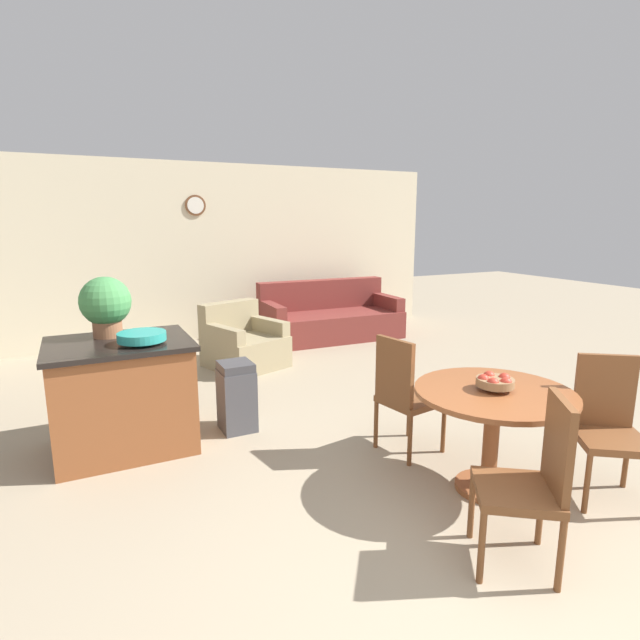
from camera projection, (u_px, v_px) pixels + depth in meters
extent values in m
plane|color=gray|center=(538.00, 629.00, 2.31)|extent=(24.00, 24.00, 0.00)
cube|color=beige|center=(202.00, 253.00, 7.66)|extent=(8.00, 0.06, 2.70)
cylinder|color=brown|center=(195.00, 205.00, 7.45)|extent=(0.31, 0.02, 0.31)
cylinder|color=white|center=(196.00, 205.00, 7.44)|extent=(0.25, 0.01, 0.25)
cylinder|color=brown|center=(487.00, 487.00, 3.50)|extent=(0.45, 0.45, 0.04)
cylinder|color=brown|center=(491.00, 441.00, 3.43)|extent=(0.11, 0.11, 0.66)
cylinder|color=brown|center=(494.00, 393.00, 3.36)|extent=(1.06, 1.06, 0.03)
cylinder|color=brown|center=(482.00, 548.00, 2.57)|extent=(0.04, 0.04, 0.40)
cylinder|color=brown|center=(472.00, 506.00, 2.94)|extent=(0.04, 0.04, 0.40)
cylinder|color=brown|center=(561.00, 556.00, 2.51)|extent=(0.04, 0.04, 0.40)
cylinder|color=brown|center=(540.00, 512.00, 2.88)|extent=(0.04, 0.04, 0.40)
cube|color=brown|center=(516.00, 491.00, 2.68)|extent=(0.59, 0.59, 0.05)
cube|color=brown|center=(558.00, 445.00, 2.59)|extent=(0.26, 0.34, 0.51)
cylinder|color=brown|center=(587.00, 484.00, 3.19)|extent=(0.04, 0.04, 0.40)
cylinder|color=brown|center=(626.00, 460.00, 3.50)|extent=(0.04, 0.04, 0.40)
cylinder|color=brown|center=(568.00, 456.00, 3.56)|extent=(0.04, 0.04, 0.40)
cube|color=brown|center=(611.00, 440.00, 3.30)|extent=(0.59, 0.59, 0.05)
cube|color=brown|center=(605.00, 390.00, 3.42)|extent=(0.34, 0.26, 0.51)
cylinder|color=brown|center=(409.00, 414.00, 4.33)|extent=(0.04, 0.04, 0.40)
cylinder|color=brown|center=(443.00, 429.00, 4.02)|extent=(0.04, 0.04, 0.40)
cylinder|color=brown|center=(376.00, 424.00, 4.11)|extent=(0.04, 0.04, 0.40)
cylinder|color=brown|center=(410.00, 441.00, 3.80)|extent=(0.04, 0.04, 0.40)
cube|color=brown|center=(410.00, 400.00, 4.02)|extent=(0.48, 0.48, 0.05)
cube|color=brown|center=(394.00, 371.00, 3.86)|extent=(0.10, 0.39, 0.51)
cylinder|color=olive|center=(495.00, 388.00, 3.35)|extent=(0.09, 0.09, 0.03)
cylinder|color=olive|center=(495.00, 382.00, 3.34)|extent=(0.25, 0.25, 0.05)
sphere|color=#B73323|center=(504.00, 379.00, 3.37)|extent=(0.08, 0.08, 0.08)
sphere|color=#B73323|center=(489.00, 377.00, 3.42)|extent=(0.08, 0.08, 0.08)
sphere|color=#B73323|center=(483.00, 380.00, 3.35)|extent=(0.08, 0.08, 0.08)
sphere|color=#B73323|center=(493.00, 384.00, 3.27)|extent=(0.08, 0.08, 0.08)
sphere|color=#B73323|center=(506.00, 383.00, 3.28)|extent=(0.08, 0.08, 0.08)
cube|color=brown|center=(123.00, 397.00, 4.08)|extent=(1.04, 0.84, 0.86)
cube|color=black|center=(119.00, 344.00, 3.99)|extent=(1.10, 0.90, 0.04)
cylinder|color=teal|center=(142.00, 342.00, 3.91)|extent=(0.13, 0.13, 0.02)
cylinder|color=teal|center=(142.00, 336.00, 3.90)|extent=(0.37, 0.37, 0.07)
cylinder|color=#A36642|center=(108.00, 328.00, 4.13)|extent=(0.23, 0.23, 0.14)
sphere|color=#478E4C|center=(105.00, 301.00, 4.09)|extent=(0.41, 0.41, 0.41)
cube|color=#47474C|center=(237.00, 400.00, 4.45)|extent=(0.29, 0.31, 0.55)
cube|color=#3C3C41|center=(236.00, 367.00, 4.39)|extent=(0.28, 0.30, 0.08)
cube|color=maroon|center=(331.00, 325.00, 7.90)|extent=(2.18, 1.07, 0.42)
cube|color=maroon|center=(321.00, 294.00, 8.16)|extent=(2.15, 0.29, 0.47)
cube|color=maroon|center=(272.00, 324.00, 7.48)|extent=(0.19, 0.92, 0.63)
cube|color=maroon|center=(385.00, 314.00, 8.28)|extent=(0.19, 0.92, 0.63)
cube|color=#998966|center=(246.00, 351.00, 6.38)|extent=(1.06, 1.09, 0.40)
cube|color=#998966|center=(229.00, 317.00, 6.53)|extent=(0.84, 0.45, 0.41)
cube|color=#998966|center=(223.00, 349.00, 6.12)|extent=(0.38, 0.79, 0.58)
cube|color=#998966|center=(267.00, 340.00, 6.60)|extent=(0.38, 0.79, 0.58)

